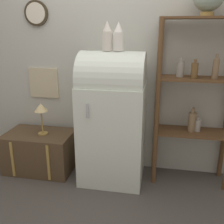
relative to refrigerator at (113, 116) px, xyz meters
name	(u,v)px	position (x,y,z in m)	size (l,w,h in m)	color
ground_plane	(108,189)	(0.00, -0.25, -0.73)	(12.00, 12.00, 0.00)	#4C4742
wall_back	(118,54)	(-0.01, 0.32, 0.62)	(7.00, 0.09, 2.70)	#B7B7AD
refrigerator	(113,116)	(0.00, 0.00, 0.00)	(0.67, 0.62, 1.41)	silver
suitcase_trunk	(40,151)	(-0.88, 0.01, -0.50)	(0.77, 0.50, 0.46)	brown
shelf_unit	(195,95)	(0.83, 0.11, 0.25)	(0.79, 0.33, 1.72)	brown
vase_left	(107,37)	(-0.05, 0.00, 0.81)	(0.10, 0.10, 0.28)	silver
vase_center	(119,38)	(0.06, -0.01, 0.80)	(0.10, 0.10, 0.27)	white
desk_lamp	(41,110)	(-0.81, 0.00, 0.02)	(0.15, 0.15, 0.37)	#AD8942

